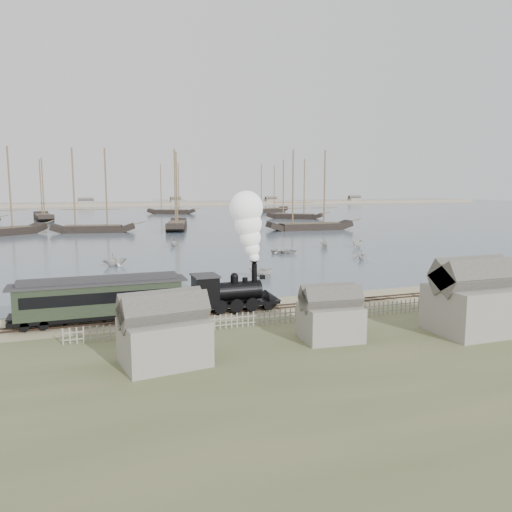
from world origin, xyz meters
name	(u,v)px	position (x,y,z in m)	size (l,w,h in m)	color
ground	(249,305)	(0.00, 0.00, 0.00)	(600.00, 600.00, 0.00)	tan
harbor_water	(115,213)	(0.00, 170.00, 0.03)	(600.00, 336.00, 0.06)	#435160
rail_track	(257,309)	(0.00, -2.00, 0.04)	(120.00, 1.80, 0.16)	#35261C
picket_fence_west	(198,332)	(-6.50, -7.00, 0.00)	(19.00, 0.10, 1.20)	gray
picket_fence_east	(412,312)	(12.50, -7.50, 0.00)	(15.00, 0.10, 1.20)	gray
shed_left	(165,364)	(-10.00, -13.00, 0.00)	(5.00, 4.00, 4.10)	gray
shed_mid	(330,339)	(2.00, -12.00, 0.00)	(4.00, 3.50, 3.60)	gray
shed_right	(472,332)	(13.00, -14.00, 0.00)	(6.00, 5.00, 5.10)	gray
far_spit	(105,206)	(0.00, 250.00, 0.00)	(500.00, 20.00, 1.80)	tan
locomotive	(246,258)	(-1.01, -2.00, 4.67)	(8.15, 3.04, 10.15)	black
passenger_coach	(100,298)	(-13.24, -2.00, 2.09)	(13.60, 2.62, 3.30)	black
beached_dinghy	(60,314)	(-16.39, 0.80, 0.39)	(3.73, 2.66, 0.77)	beige
rowboat_1	(115,260)	(-10.16, 27.39, 0.95)	(3.39, 2.92, 1.78)	beige
rowboat_2	(260,272)	(5.63, 12.34, 0.70)	(3.34, 1.26, 1.29)	beige
rowboat_3	(284,251)	(16.80, 31.50, 0.50)	(4.22, 3.02, 0.87)	beige
rowboat_4	(361,255)	(24.88, 21.06, 0.76)	(2.66, 2.29, 1.40)	beige
rowboat_5	(324,244)	(26.69, 36.50, 0.70)	(3.33, 1.25, 1.29)	beige
rowboat_7	(173,242)	(1.59, 47.38, 0.91)	(3.21, 2.77, 1.69)	beige
rowboat_8	(357,244)	(32.26, 34.46, 0.73)	(3.46, 1.30, 1.34)	beige
schooner_2	(92,190)	(-11.28, 81.22, 10.06)	(18.98, 4.38, 20.00)	black
schooner_3	(176,190)	(9.17, 83.96, 10.06)	(22.20, 5.12, 20.00)	black
schooner_4	(310,190)	(40.31, 70.50, 10.06)	(22.10, 5.10, 20.00)	black
schooner_5	(295,189)	(54.37, 111.48, 10.06)	(18.77, 4.33, 20.00)	black
schooner_7	(42,189)	(-25.18, 134.17, 10.06)	(24.27, 5.60, 20.00)	black
schooner_8	(171,189)	(20.52, 155.69, 10.06)	(18.78, 4.33, 20.00)	black
schooner_9	(269,189)	(61.32, 153.93, 10.06)	(21.48, 4.96, 20.00)	black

